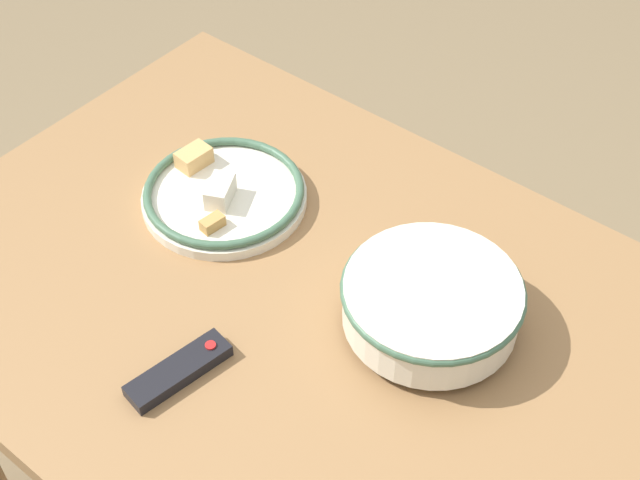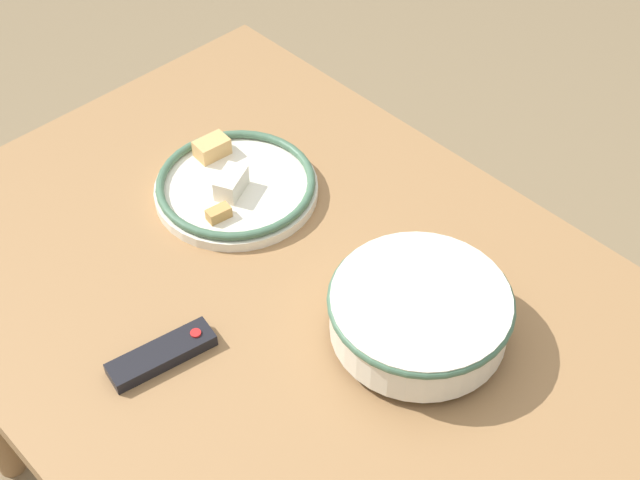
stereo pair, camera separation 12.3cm
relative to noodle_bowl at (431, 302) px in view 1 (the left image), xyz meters
The scene contains 4 objects.
dining_table 0.27m from the noodle_bowl, 21.43° to the left, with size 1.16×0.86×0.74m.
noodle_bowl is the anchor object (origin of this frame).
food_plate 0.41m from the noodle_bowl, ahead, with size 0.27×0.27×0.05m.
tv_remote 0.36m from the noodle_bowl, 52.86° to the left, with size 0.07×0.16×0.02m.
Camera 1 is at (-0.59, 0.65, 1.76)m, focal length 50.00 mm.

